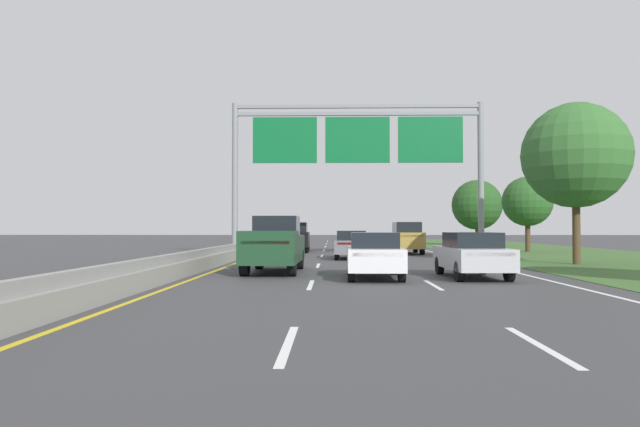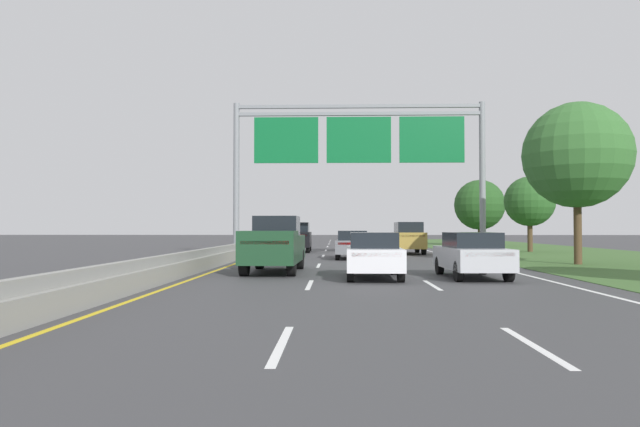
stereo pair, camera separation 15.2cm
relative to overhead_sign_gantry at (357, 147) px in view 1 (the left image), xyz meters
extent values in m
plane|color=#3D3D3F|center=(-0.30, -1.48, -6.57)|extent=(220.00, 220.00, 0.00)
cube|color=white|center=(-2.15, -25.98, -6.57)|extent=(0.14, 3.00, 0.01)
cube|color=white|center=(-2.15, -16.98, -6.57)|extent=(0.14, 3.00, 0.01)
cube|color=white|center=(-2.15, -7.98, -6.57)|extent=(0.14, 3.00, 0.01)
cube|color=white|center=(-2.15, 1.02, -6.57)|extent=(0.14, 3.00, 0.01)
cube|color=white|center=(-2.15, 10.02, -6.57)|extent=(0.14, 3.00, 0.01)
cube|color=white|center=(-2.15, 19.02, -6.57)|extent=(0.14, 3.00, 0.01)
cube|color=white|center=(-2.15, 28.02, -6.57)|extent=(0.14, 3.00, 0.01)
cube|color=white|center=(-2.15, 37.02, -6.57)|extent=(0.14, 3.00, 0.01)
cube|color=white|center=(-2.15, 46.02, -6.57)|extent=(0.14, 3.00, 0.01)
cube|color=white|center=(1.55, -25.98, -6.57)|extent=(0.14, 3.00, 0.01)
cube|color=white|center=(1.55, -16.98, -6.57)|extent=(0.14, 3.00, 0.01)
cube|color=white|center=(1.55, -7.98, -6.57)|extent=(0.14, 3.00, 0.01)
cube|color=white|center=(1.55, 1.02, -6.57)|extent=(0.14, 3.00, 0.01)
cube|color=white|center=(1.55, 10.02, -6.57)|extent=(0.14, 3.00, 0.01)
cube|color=white|center=(1.55, 19.02, -6.57)|extent=(0.14, 3.00, 0.01)
cube|color=white|center=(1.55, 28.02, -6.57)|extent=(0.14, 3.00, 0.01)
cube|color=white|center=(1.55, 37.02, -6.57)|extent=(0.14, 3.00, 0.01)
cube|color=white|center=(1.55, 46.02, -6.57)|extent=(0.14, 3.00, 0.01)
cube|color=white|center=(5.60, -1.48, -6.57)|extent=(0.16, 106.00, 0.01)
cube|color=gold|center=(-6.20, -1.48, -6.57)|extent=(0.16, 106.00, 0.01)
cube|color=#3D602D|center=(13.65, -1.48, -6.56)|extent=(14.00, 110.00, 0.02)
cube|color=gray|center=(-6.90, -1.48, -6.29)|extent=(0.60, 110.00, 0.55)
cube|color=gray|center=(-6.90, -1.48, -5.87)|extent=(0.25, 110.00, 0.30)
cylinder|color=gray|center=(-7.35, 0.09, -1.95)|extent=(0.36, 0.36, 9.24)
cylinder|color=gray|center=(7.35, 0.09, -1.95)|extent=(0.36, 0.36, 9.24)
cube|color=gray|center=(0.00, 0.09, 2.45)|extent=(14.70, 0.24, 0.20)
cube|color=gray|center=(0.00, 0.09, 2.00)|extent=(14.70, 0.24, 0.20)
cube|color=#0C602D|center=(-4.33, -0.09, 0.40)|extent=(3.83, 0.12, 2.74)
cube|color=#0C602D|center=(0.00, -0.09, 0.40)|extent=(3.83, 0.12, 2.74)
cube|color=#0C602D|center=(4.33, -0.09, 0.40)|extent=(3.83, 0.12, 2.74)
cube|color=#193D23|center=(-3.75, -12.04, -5.65)|extent=(2.10, 5.44, 1.00)
cube|color=black|center=(-3.74, -11.19, -4.76)|extent=(1.75, 1.93, 0.78)
cube|color=#B21414|center=(-3.80, -14.70, -5.35)|extent=(1.68, 0.11, 0.12)
cube|color=#193D23|center=(-3.78, -13.77, -5.05)|extent=(2.03, 1.98, 0.20)
cylinder|color=black|center=(-4.57, -10.19, -6.15)|extent=(0.32, 0.85, 0.84)
cylinder|color=black|center=(-2.87, -10.22, -6.15)|extent=(0.32, 0.85, 0.84)
cylinder|color=black|center=(-4.63, -13.86, -6.15)|extent=(0.32, 0.85, 0.84)
cylinder|color=black|center=(-2.93, -13.89, -6.15)|extent=(0.32, 0.85, 0.84)
cube|color=slate|center=(-0.44, -2.08, -5.88)|extent=(1.92, 4.44, 0.72)
cube|color=black|center=(-0.44, -2.13, -5.26)|extent=(1.62, 2.34, 0.52)
cube|color=#B21414|center=(-0.49, -4.24, -5.66)|extent=(1.53, 0.12, 0.12)
cylinder|color=black|center=(-1.21, -0.57, -6.24)|extent=(0.24, 0.67, 0.66)
cylinder|color=black|center=(0.39, -0.61, -6.24)|extent=(0.24, 0.67, 0.66)
cylinder|color=black|center=(-1.28, -3.56, -6.24)|extent=(0.24, 0.67, 0.66)
cylinder|color=black|center=(0.32, -3.60, -6.24)|extent=(0.24, 0.67, 0.66)
cube|color=black|center=(-4.14, 7.03, -5.66)|extent=(1.97, 4.73, 1.05)
cube|color=black|center=(-4.13, 6.88, -4.80)|extent=(1.68, 3.03, 0.68)
cube|color=#B21414|center=(-4.10, 4.72, -5.35)|extent=(1.60, 0.11, 0.12)
cylinder|color=black|center=(-4.98, 8.61, -6.19)|extent=(0.27, 0.76, 0.76)
cylinder|color=black|center=(-3.34, 8.64, -6.19)|extent=(0.27, 0.76, 0.76)
cylinder|color=black|center=(-4.93, 5.42, -6.19)|extent=(0.27, 0.76, 0.76)
cylinder|color=black|center=(-3.29, 5.45, -6.19)|extent=(0.27, 0.76, 0.76)
cube|color=silver|center=(-0.06, -14.61, -5.88)|extent=(1.90, 4.43, 0.72)
cube|color=black|center=(-0.07, -14.66, -5.26)|extent=(1.61, 2.33, 0.52)
cube|color=#B21414|center=(-0.11, -16.77, -5.66)|extent=(1.53, 0.11, 0.12)
cylinder|color=black|center=(-0.84, -13.10, -6.24)|extent=(0.23, 0.66, 0.66)
cylinder|color=black|center=(0.76, -13.13, -6.24)|extent=(0.23, 0.66, 0.66)
cylinder|color=black|center=(-0.89, -16.09, -6.24)|extent=(0.23, 0.66, 0.66)
cylinder|color=black|center=(0.71, -16.12, -6.24)|extent=(0.23, 0.66, 0.66)
cube|color=#A38438|center=(3.47, 4.52, -5.66)|extent=(1.93, 4.71, 1.05)
cube|color=black|center=(3.47, 4.37, -4.80)|extent=(1.65, 3.01, 0.68)
cube|color=#B21414|center=(3.45, 2.21, -5.35)|extent=(1.60, 0.09, 0.12)
cylinder|color=black|center=(2.66, 6.13, -6.19)|extent=(0.26, 0.76, 0.76)
cylinder|color=black|center=(4.30, 6.11, -6.19)|extent=(0.26, 0.76, 0.76)
cylinder|color=black|center=(2.64, 2.93, -6.19)|extent=(0.26, 0.76, 0.76)
cylinder|color=black|center=(4.28, 2.92, -6.19)|extent=(0.26, 0.76, 0.76)
cube|color=#B2B5BA|center=(3.34, -14.36, -5.88)|extent=(1.94, 4.45, 0.72)
cube|color=black|center=(3.34, -14.41, -5.26)|extent=(1.63, 2.34, 0.52)
cube|color=#B21414|center=(3.39, -16.52, -5.66)|extent=(1.53, 0.12, 0.12)
cylinder|color=black|center=(2.50, -12.88, -6.24)|extent=(0.24, 0.67, 0.66)
cylinder|color=black|center=(4.10, -12.84, -6.24)|extent=(0.24, 0.67, 0.66)
cylinder|color=black|center=(2.58, -15.88, -6.24)|extent=(0.24, 0.67, 0.66)
cylinder|color=black|center=(4.18, -15.83, -6.24)|extent=(0.24, 0.67, 0.66)
cylinder|color=#4C3823|center=(10.01, -6.99, -4.99)|extent=(0.36, 0.36, 3.17)
sphere|color=#33662D|center=(10.01, -6.99, -1.41)|extent=(4.98, 4.98, 4.98)
cylinder|color=#4C3823|center=(12.60, 7.60, -5.47)|extent=(0.36, 0.36, 2.21)
sphere|color=#285623|center=(12.60, 7.60, -2.92)|extent=(3.60, 3.60, 3.60)
cylinder|color=#4C3823|center=(12.59, 22.24, -5.55)|extent=(0.36, 0.36, 2.03)
sphere|color=#234C1E|center=(12.59, 22.24, -2.59)|extent=(4.86, 4.86, 4.86)
camera|label=1|loc=(-1.49, -34.61, -4.84)|focal=32.63mm
camera|label=2|loc=(-1.33, -34.61, -4.84)|focal=32.63mm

